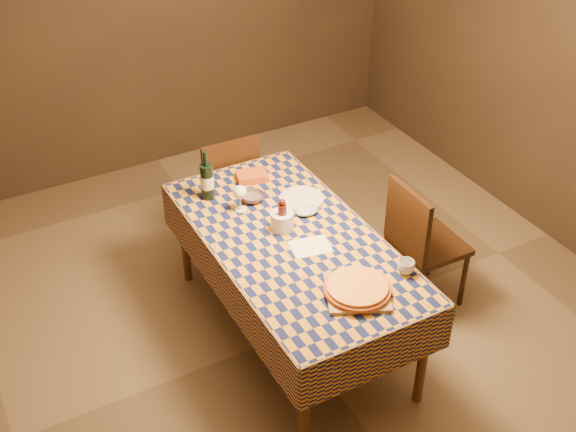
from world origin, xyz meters
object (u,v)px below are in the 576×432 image
(chair_far, at_px, (226,185))
(chair_right, at_px, (420,239))
(bowl, at_px, (253,197))
(white_plate, at_px, (302,199))
(dining_table, at_px, (292,249))
(wine_bottle, at_px, (207,181))
(pizza, at_px, (357,288))
(cutting_board, at_px, (357,292))

(chair_far, xyz_separation_m, chair_right, (0.82, -1.19, 0.00))
(bowl, distance_m, white_plate, 0.31)
(dining_table, xyz_separation_m, wine_bottle, (-0.26, 0.64, 0.20))
(white_plate, bearing_deg, dining_table, -127.54)
(pizza, bearing_deg, wine_bottle, 104.95)
(chair_far, bearing_deg, dining_table, -92.88)
(pizza, xyz_separation_m, chair_right, (0.81, 0.48, -0.29))
(bowl, height_order, chair_right, chair_right)
(cutting_board, bearing_deg, pizza, 180.00)
(bowl, distance_m, wine_bottle, 0.30)
(cutting_board, height_order, chair_far, chair_far)
(dining_table, height_order, bowl, bowl)
(cutting_board, distance_m, chair_right, 0.97)
(wine_bottle, relative_size, chair_far, 0.36)
(dining_table, relative_size, white_plate, 6.55)
(dining_table, relative_size, wine_bottle, 5.51)
(chair_far, bearing_deg, cutting_board, -89.51)
(cutting_board, relative_size, pizza, 0.73)
(wine_bottle, bearing_deg, dining_table, -67.83)
(white_plate, height_order, chair_far, chair_far)
(dining_table, relative_size, pizza, 4.08)
(wine_bottle, bearing_deg, chair_far, 54.67)
(cutting_board, xyz_separation_m, white_plate, (0.18, 0.92, -0.00))
(chair_far, bearing_deg, bowl, -97.45)
(cutting_board, distance_m, wine_bottle, 1.27)
(chair_far, height_order, chair_right, same)
(cutting_board, relative_size, chair_right, 0.35)
(white_plate, bearing_deg, wine_bottle, 148.94)
(cutting_board, distance_m, bowl, 1.06)
(wine_bottle, relative_size, chair_right, 0.36)
(white_plate, distance_m, chair_right, 0.81)
(chair_far, bearing_deg, white_plate, -75.23)
(bowl, bearing_deg, white_plate, -27.11)
(pizza, bearing_deg, bowl, 95.05)
(dining_table, distance_m, bowl, 0.48)
(bowl, relative_size, white_plate, 0.53)
(white_plate, distance_m, chair_far, 0.82)
(bowl, bearing_deg, wine_bottle, 144.65)
(cutting_board, xyz_separation_m, pizza, (-0.00, 0.00, 0.03))
(dining_table, height_order, pizza, pizza)
(chair_far, bearing_deg, chair_right, -55.38)
(cutting_board, distance_m, pizza, 0.03)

